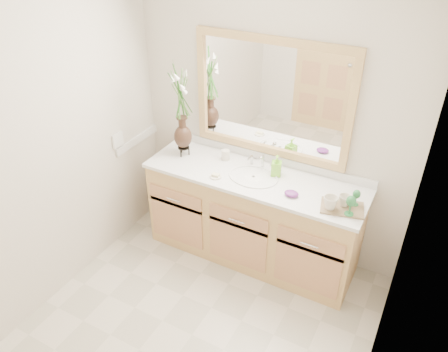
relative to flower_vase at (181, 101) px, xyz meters
The scene contains 19 objects.
floor 1.83m from the flower_vase, 56.24° to the right, with size 2.60×2.60×0.00m, color beige.
wall_back 0.75m from the flower_vase, 20.65° to the left, with size 2.40×0.02×2.40m, color beige.
wall_left 1.16m from the flower_vase, 115.97° to the right, with size 0.02×2.60×2.40m, color beige.
wall_right 2.16m from the flower_vase, 28.73° to the right, with size 0.02×2.60×2.40m, color beige.
vanity 1.17m from the flower_vase, ahead, with size 1.80×0.55×0.80m.
counter 0.87m from the flower_vase, ahead, with size 1.84×0.57×0.03m, color white.
sink 0.89m from the flower_vase, ahead, with size 0.38×0.34×0.23m.
mirror 0.74m from the flower_vase, 19.05° to the left, with size 1.32×0.04×0.97m.
switch_plate 0.67m from the flower_vase, 150.93° to the right, with size 0.02×0.12×0.12m, color white.
flower_vase is the anchor object (origin of this frame).
tumbler 0.60m from the flower_vase, 15.70° to the left, with size 0.07×0.07×0.09m, color beige.
soap_dish 0.68m from the flower_vase, 23.83° to the right, with size 0.10×0.10×0.03m.
soap_bottle 0.95m from the flower_vase, ahead, with size 0.07×0.07×0.16m, color #7AD030.
purple_dish 1.18m from the flower_vase, ahead, with size 0.11×0.09×0.04m, color #682674.
tray 1.53m from the flower_vase, ahead, with size 0.31×0.20×0.02m, color brown.
mug_left 1.45m from the flower_vase, ahead, with size 0.11×0.10×0.11m, color beige.
mug_right 1.52m from the flower_vase, ahead, with size 0.09×0.08×0.09m, color beige.
goblet_front 1.57m from the flower_vase, ahead, with size 0.07×0.07×0.15m.
goblet_back 1.57m from the flower_vase, ahead, with size 0.06×0.06×0.13m.
Camera 1 is at (1.21, -1.73, 2.73)m, focal length 35.00 mm.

